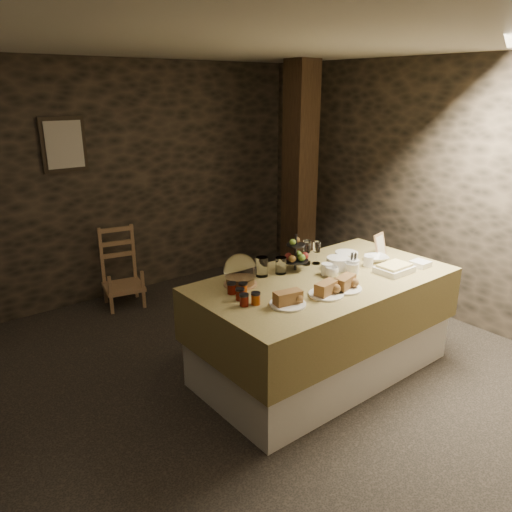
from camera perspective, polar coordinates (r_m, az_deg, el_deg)
ground_plane at (r=4.02m, az=-4.30°, el=-16.14°), size 5.50×5.00×0.01m
room_shell at (r=3.39m, az=-4.94°, el=6.13°), size 5.52×5.02×2.60m
buffet_table at (r=4.19m, az=7.67°, el=-7.06°), size 2.14×1.14×0.85m
chair at (r=5.67m, az=-15.27°, el=-1.68°), size 0.47×0.46×0.68m
timber_column at (r=5.94m, az=4.99°, el=8.98°), size 0.30×0.30×2.60m
framed_picture at (r=5.51m, az=-21.12°, el=11.80°), size 0.45×0.04×0.55m
plate_stack_a at (r=4.24m, az=9.32°, el=-0.82°), size 0.19×0.19×0.10m
plate_stack_b at (r=4.44m, az=10.29°, el=-0.07°), size 0.20×0.20×0.08m
cutlery_holder at (r=4.15m, az=11.02°, el=-1.22°), size 0.10×0.10×0.12m
cup_a at (r=4.05m, az=8.63°, el=-1.82°), size 0.12×0.12×0.09m
cup_b at (r=4.12m, az=10.84°, el=-1.44°), size 0.14×0.14×0.10m
mug_c at (r=4.09m, az=8.07°, el=-1.50°), size 0.09×0.09×0.09m
mug_d at (r=4.35m, az=12.73°, el=-0.58°), size 0.08×0.08×0.09m
bowl at (r=4.51m, az=13.61°, el=-0.27°), size 0.26×0.26×0.05m
cake_dome at (r=3.83m, az=-1.80°, el=-1.86°), size 0.26×0.26×0.26m
fruit_stand at (r=4.15m, az=4.64°, el=0.01°), size 0.22×0.22×0.31m
bread_platter_left at (r=3.50m, az=3.66°, el=-5.03°), size 0.26×0.26×0.11m
bread_platter_center at (r=3.70m, az=8.05°, el=-3.89°), size 0.26×0.26×0.11m
bread_platter_right at (r=3.82m, az=10.12°, el=-3.22°), size 0.26×0.26×0.11m
jam_jars at (r=3.59m, az=-1.52°, el=-4.43°), size 0.18×0.32×0.07m
tart_dish at (r=4.27m, az=15.53°, el=-1.39°), size 0.30×0.22×0.07m
square_dish at (r=4.48m, az=18.28°, el=-0.84°), size 0.14×0.14×0.04m
menu_frame at (r=4.66m, az=14.01°, el=1.16°), size 0.18×0.10×0.22m
storage_jar_a at (r=4.02m, az=0.66°, el=-1.22°), size 0.10×0.10×0.16m
storage_jar_b at (r=4.07m, az=2.86°, el=-1.10°), size 0.09×0.09×0.14m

